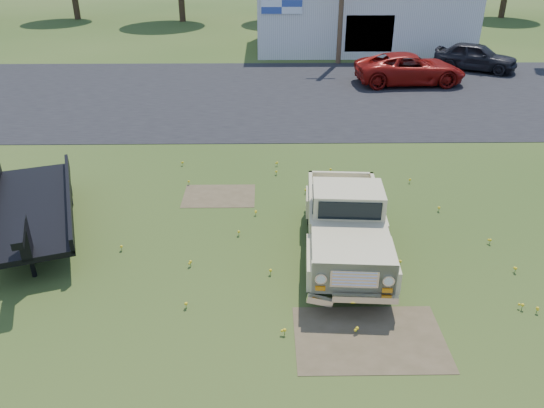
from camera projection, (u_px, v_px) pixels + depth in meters
The scene contains 9 objects.
ground at pixel (289, 257), 13.28m from camera, with size 140.00×140.00×0.00m, color #2B4716.
asphalt_lot at pixel (276, 94), 26.61m from camera, with size 90.00×14.00×0.02m, color black.
dirt_patch_a at pixel (369, 339), 10.63m from camera, with size 3.00×2.00×0.01m, color brown.
dirt_patch_b at pixel (219, 196), 16.37m from camera, with size 2.20×1.60×0.01m, color brown.
commercial_building at pixel (360, 16), 36.39m from camera, with size 14.20×8.20×4.15m.
vintage_pickup_truck at pixel (346, 222), 12.98m from camera, with size 2.01×5.16×1.87m, color tan, non-canonical shape.
flatbed_trailer at pixel (31, 203), 14.10m from camera, with size 2.02×6.07×1.66m, color black, non-canonical shape.
red_pickup at pixel (410, 69), 28.06m from camera, with size 2.64×5.73×1.59m, color maroon.
dark_sedan at pixel (475, 57), 30.82m from camera, with size 1.86×4.63×1.58m, color black.
Camera 1 is at (-0.57, -11.19, 7.27)m, focal length 35.00 mm.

